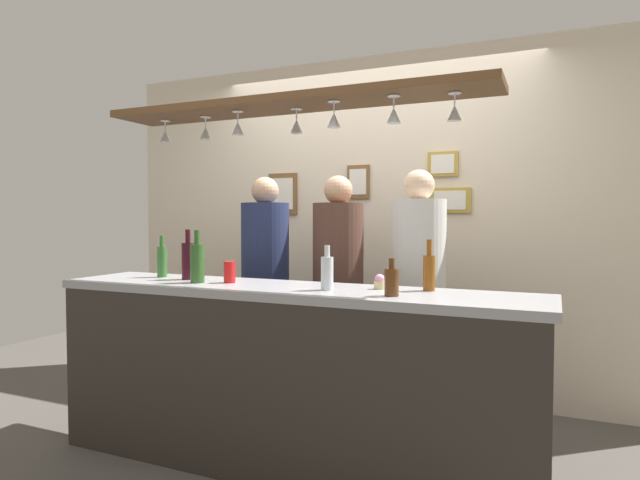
% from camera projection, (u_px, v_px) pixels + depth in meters
% --- Properties ---
extents(ground_plane, '(8.00, 8.00, 0.00)m').
position_uv_depth(ground_plane, '(313.00, 442.00, 3.23)').
color(ground_plane, '#4C4742').
extents(back_wall, '(4.40, 0.06, 2.60)m').
position_uv_depth(back_wall, '(372.00, 225.00, 4.19)').
color(back_wall, beige).
rests_on(back_wall, ground_plane).
extents(bar_counter, '(2.70, 0.55, 0.99)m').
position_uv_depth(bar_counter, '(273.00, 352.00, 2.75)').
color(bar_counter, '#99999E').
rests_on(bar_counter, ground_plane).
extents(overhead_glass_rack, '(2.20, 0.36, 0.04)m').
position_uv_depth(overhead_glass_rack, '(290.00, 104.00, 2.88)').
color(overhead_glass_rack, brown).
extents(hanging_wineglass_far_left, '(0.07, 0.07, 0.13)m').
position_uv_depth(hanging_wineglass_far_left, '(165.00, 135.00, 3.27)').
color(hanging_wineglass_far_left, silver).
rests_on(hanging_wineglass_far_left, overhead_glass_rack).
extents(hanging_wineglass_left, '(0.07, 0.07, 0.13)m').
position_uv_depth(hanging_wineglass_left, '(206.00, 132.00, 3.15)').
color(hanging_wineglass_left, silver).
rests_on(hanging_wineglass_left, overhead_glass_rack).
extents(hanging_wineglass_center_left, '(0.07, 0.07, 0.13)m').
position_uv_depth(hanging_wineglass_center_left, '(238.00, 128.00, 2.98)').
color(hanging_wineglass_center_left, silver).
rests_on(hanging_wineglass_center_left, overhead_glass_rack).
extents(hanging_wineglass_center, '(0.07, 0.07, 0.13)m').
position_uv_depth(hanging_wineglass_center, '(297.00, 125.00, 2.91)').
color(hanging_wineglass_center, silver).
rests_on(hanging_wineglass_center, overhead_glass_rack).
extents(hanging_wineglass_center_right, '(0.07, 0.07, 0.13)m').
position_uv_depth(hanging_wineglass_center_right, '(334.00, 119.00, 2.73)').
color(hanging_wineglass_center_right, silver).
rests_on(hanging_wineglass_center_right, overhead_glass_rack).
extents(hanging_wineglass_right, '(0.07, 0.07, 0.13)m').
position_uv_depth(hanging_wineglass_right, '(394.00, 114.00, 2.60)').
color(hanging_wineglass_right, silver).
rests_on(hanging_wineglass_right, overhead_glass_rack).
extents(hanging_wineglass_far_right, '(0.07, 0.07, 0.13)m').
position_uv_depth(hanging_wineglass_far_right, '(455.00, 112.00, 2.54)').
color(hanging_wineglass_far_right, silver).
rests_on(hanging_wineglass_far_right, overhead_glass_rack).
extents(person_left_navy_shirt, '(0.34, 0.34, 1.64)m').
position_uv_depth(person_left_navy_shirt, '(265.00, 269.00, 3.81)').
color(person_left_navy_shirt, '#2D334C').
rests_on(person_left_navy_shirt, ground_plane).
extents(person_middle_brown_shirt, '(0.34, 0.34, 1.64)m').
position_uv_depth(person_middle_brown_shirt, '(338.00, 273.00, 3.59)').
color(person_middle_brown_shirt, '#2D334C').
rests_on(person_middle_brown_shirt, ground_plane).
extents(person_right_white_patterned_shirt, '(0.34, 0.34, 1.66)m').
position_uv_depth(person_right_white_patterned_shirt, '(418.00, 275.00, 3.37)').
color(person_right_white_patterned_shirt, '#2D334C').
rests_on(person_right_white_patterned_shirt, ground_plane).
extents(bottle_beer_green_import, '(0.06, 0.06, 0.26)m').
position_uv_depth(bottle_beer_green_import, '(162.00, 261.00, 3.33)').
color(bottle_beer_green_import, '#336B2D').
rests_on(bottle_beer_green_import, bar_counter).
extents(bottle_soda_clear, '(0.06, 0.06, 0.23)m').
position_uv_depth(bottle_soda_clear, '(327.00, 272.00, 2.73)').
color(bottle_soda_clear, silver).
rests_on(bottle_soda_clear, bar_counter).
extents(bottle_beer_amber_tall, '(0.06, 0.06, 0.26)m').
position_uv_depth(bottle_beer_amber_tall, '(429.00, 271.00, 2.70)').
color(bottle_beer_amber_tall, brown).
rests_on(bottle_beer_amber_tall, bar_counter).
extents(bottle_beer_brown_stubby, '(0.07, 0.07, 0.18)m').
position_uv_depth(bottle_beer_brown_stubby, '(392.00, 281.00, 2.52)').
color(bottle_beer_brown_stubby, '#512D14').
rests_on(bottle_beer_brown_stubby, bar_counter).
extents(bottle_wine_dark_red, '(0.08, 0.08, 0.30)m').
position_uv_depth(bottle_wine_dark_red, '(188.00, 260.00, 3.20)').
color(bottle_wine_dark_red, '#380F19').
rests_on(bottle_wine_dark_red, bar_counter).
extents(bottle_champagne_green, '(0.08, 0.08, 0.30)m').
position_uv_depth(bottle_champagne_green, '(197.00, 262.00, 3.04)').
color(bottle_champagne_green, '#2D5623').
rests_on(bottle_champagne_green, bar_counter).
extents(drink_can, '(0.07, 0.07, 0.12)m').
position_uv_depth(drink_can, '(230.00, 272.00, 3.04)').
color(drink_can, red).
rests_on(drink_can, bar_counter).
extents(cupcake, '(0.06, 0.06, 0.08)m').
position_uv_depth(cupcake, '(380.00, 282.00, 2.78)').
color(cupcake, beige).
rests_on(cupcake, bar_counter).
extents(picture_frame_lower_pair, '(0.30, 0.02, 0.18)m').
position_uv_depth(picture_frame_lower_pair, '(450.00, 200.00, 3.89)').
color(picture_frame_lower_pair, '#B29338').
rests_on(picture_frame_lower_pair, back_wall).
extents(picture_frame_upper_small, '(0.22, 0.02, 0.18)m').
position_uv_depth(picture_frame_upper_small, '(443.00, 164.00, 3.90)').
color(picture_frame_upper_small, '#B29338').
rests_on(picture_frame_upper_small, back_wall).
extents(picture_frame_crest, '(0.18, 0.02, 0.26)m').
position_uv_depth(picture_frame_crest, '(358.00, 182.00, 4.17)').
color(picture_frame_crest, brown).
rests_on(picture_frame_crest, back_wall).
extents(picture_frame_caricature, '(0.26, 0.02, 0.34)m').
position_uv_depth(picture_frame_caricature, '(283.00, 194.00, 4.44)').
color(picture_frame_caricature, brown).
rests_on(picture_frame_caricature, back_wall).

